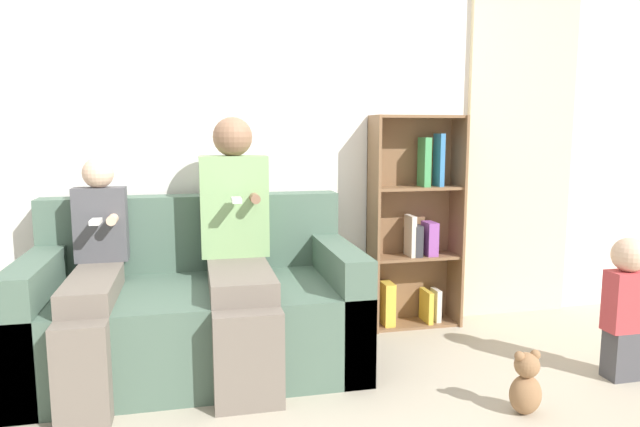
{
  "coord_description": "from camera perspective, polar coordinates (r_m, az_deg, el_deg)",
  "views": [
    {
      "loc": [
        -0.29,
        -2.5,
        1.27
      ],
      "look_at": [
        0.41,
        0.62,
        0.81
      ],
      "focal_mm": 32.0,
      "sensor_mm": 36.0,
      "label": 1
    }
  ],
  "objects": [
    {
      "name": "back_wall",
      "position": [
        3.58,
        -8.15,
        8.2
      ],
      "size": [
        10.0,
        0.06,
        2.55
      ],
      "color": "silver",
      "rests_on": "ground_plane"
    },
    {
      "name": "adult_seated",
      "position": [
        3.04,
        -8.18,
        -2.85
      ],
      "size": [
        0.38,
        0.89,
        1.35
      ],
      "color": "#70665B",
      "rests_on": "ground_plane"
    },
    {
      "name": "toddler_standing",
      "position": [
        3.33,
        28.26,
        -7.8
      ],
      "size": [
        0.2,
        0.18,
        0.74
      ],
      "color": "#47474C",
      "rests_on": "ground_plane"
    },
    {
      "name": "couch",
      "position": [
        3.21,
        -12.19,
        -9.55
      ],
      "size": [
        1.72,
        0.94,
        0.9
      ],
      "color": "#4C6656",
      "rests_on": "ground_plane"
    },
    {
      "name": "bookshelf",
      "position": [
        3.77,
        9.38,
        -1.46
      ],
      "size": [
        0.59,
        0.24,
        1.37
      ],
      "color": "brown",
      "rests_on": "ground_plane"
    },
    {
      "name": "child_seated",
      "position": [
        3.04,
        -21.74,
        -5.85
      ],
      "size": [
        0.27,
        0.89,
        1.13
      ],
      "color": "#70665B",
      "rests_on": "ground_plane"
    },
    {
      "name": "curtain_panel",
      "position": [
        4.15,
        19.34,
        5.67
      ],
      "size": [
        0.78,
        0.04,
        2.24
      ],
      "color": "beige",
      "rests_on": "ground_plane"
    },
    {
      "name": "ground_plane",
      "position": [
        2.82,
        -5.73,
        -18.66
      ],
      "size": [
        14.0,
        14.0,
        0.0
      ],
      "primitive_type": "plane",
      "color": "#B2A893"
    },
    {
      "name": "teddy_bear",
      "position": [
        2.84,
        19.9,
        -15.78
      ],
      "size": [
        0.15,
        0.12,
        0.3
      ],
      "color": "#936B47",
      "rests_on": "ground_plane"
    }
  ]
}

